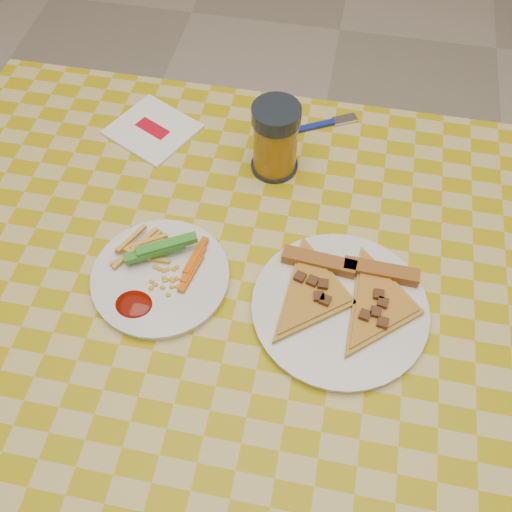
% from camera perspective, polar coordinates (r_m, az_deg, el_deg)
% --- Properties ---
extents(ground, '(8.00, 8.00, 0.00)m').
position_cam_1_polar(ground, '(1.59, 1.03, -17.05)').
color(ground, beige).
rests_on(ground, ground).
extents(table, '(1.28, 0.88, 0.76)m').
position_cam_1_polar(table, '(0.95, 1.65, -5.29)').
color(table, white).
rests_on(table, ground).
extents(plate_left, '(0.27, 0.27, 0.01)m').
position_cam_1_polar(plate_left, '(0.90, -9.51, -2.16)').
color(plate_left, white).
rests_on(plate_left, table).
extents(plate_right, '(0.30, 0.30, 0.01)m').
position_cam_1_polar(plate_right, '(0.87, 8.35, -5.24)').
color(plate_right, white).
rests_on(plate_right, table).
extents(fries_veggies, '(0.17, 0.16, 0.04)m').
position_cam_1_polar(fries_veggies, '(0.90, -9.90, -0.72)').
color(fries_veggies, '#DDC646').
rests_on(fries_veggies, plate_left).
extents(pizza_slices, '(0.25, 0.23, 0.02)m').
position_cam_1_polar(pizza_slices, '(0.87, 8.83, -3.84)').
color(pizza_slices, gold).
rests_on(pizza_slices, plate_right).
extents(drink_glass, '(0.08, 0.08, 0.14)m').
position_cam_1_polar(drink_glass, '(0.99, 1.95, 11.54)').
color(drink_glass, black).
rests_on(drink_glass, table).
extents(napkin, '(0.19, 0.18, 0.01)m').
position_cam_1_polar(napkin, '(1.12, -10.28, 12.32)').
color(napkin, white).
rests_on(napkin, table).
extents(fork, '(0.14, 0.09, 0.01)m').
position_cam_1_polar(fork, '(1.12, 6.48, 12.93)').
color(fork, navy).
rests_on(fork, table).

